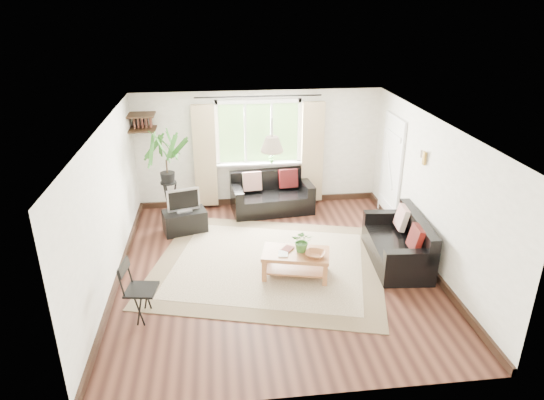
{
  "coord_description": "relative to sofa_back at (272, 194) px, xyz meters",
  "views": [
    {
      "loc": [
        -0.85,
        -6.8,
        4.13
      ],
      "look_at": [
        0.0,
        0.4,
        1.05
      ],
      "focal_mm": 32.0,
      "sensor_mm": 36.0,
      "label": 1
    }
  ],
  "objects": [
    {
      "name": "book_b",
      "position": [
        -0.1,
        -2.38,
        0.05
      ],
      "size": [
        0.25,
        0.26,
        0.02
      ],
      "primitive_type": "imported",
      "rotation": [
        0.0,
        0.0,
        -0.65
      ],
      "color": "brown",
      "rests_on": "coffee_table"
    },
    {
      "name": "coffee_table",
      "position": [
        0.08,
        -2.54,
        -0.17
      ],
      "size": [
        1.14,
        0.8,
        0.42
      ],
      "primitive_type": null,
      "rotation": [
        0.0,
        0.0,
        -0.24
      ],
      "color": "brown",
      "rests_on": "floor"
    },
    {
      "name": "floor",
      "position": [
        -0.22,
        -2.29,
        -0.38
      ],
      "size": [
        5.5,
        5.5,
        0.0
      ],
      "primitive_type": "plane",
      "color": "black",
      "rests_on": "ground"
    },
    {
      "name": "sill_plant",
      "position": [
        0.03,
        0.34,
        0.68
      ],
      "size": [
        0.14,
        0.1,
        0.27
      ],
      "primitive_type": "imported",
      "color": "#2D6023",
      "rests_on": "window"
    },
    {
      "name": "tv",
      "position": [
        -1.73,
        -0.75,
        0.27
      ],
      "size": [
        0.63,
        0.35,
        0.46
      ],
      "primitive_type": null,
      "rotation": [
        0.0,
        0.0,
        0.26
      ],
      "color": "#A5A5AA",
      "rests_on": "tv_stand"
    },
    {
      "name": "book_a",
      "position": [
        -0.2,
        -2.57,
        0.05
      ],
      "size": [
        0.18,
        0.22,
        0.02
      ],
      "primitive_type": "imported",
      "rotation": [
        0.0,
        0.0,
        -0.15
      ],
      "color": "white",
      "rests_on": "coffee_table"
    },
    {
      "name": "wall_left",
      "position": [
        -2.72,
        -2.29,
        0.82
      ],
      "size": [
        0.02,
        5.5,
        2.4
      ],
      "primitive_type": "cube",
      "color": "beige",
      "rests_on": "floor"
    },
    {
      "name": "ceiling",
      "position": [
        -0.22,
        -2.29,
        2.02
      ],
      "size": [
        5.5,
        5.5,
        0.0
      ],
      "primitive_type": "plane",
      "rotation": [
        3.14,
        0.0,
        0.0
      ],
      "color": "white",
      "rests_on": "floor"
    },
    {
      "name": "table_plant",
      "position": [
        0.18,
        -2.52,
        0.22
      ],
      "size": [
        0.38,
        0.35,
        0.36
      ],
      "primitive_type": "imported",
      "rotation": [
        0.0,
        0.0,
        -0.25
      ],
      "color": "#3B702D",
      "rests_on": "coffee_table"
    },
    {
      "name": "sofa_back",
      "position": [
        0.0,
        0.0,
        0.0
      ],
      "size": [
        1.69,
        0.97,
        0.76
      ],
      "primitive_type": null,
      "rotation": [
        0.0,
        0.0,
        0.1
      ],
      "color": "black",
      "rests_on": "floor"
    },
    {
      "name": "pendant_lamp",
      "position": [
        -0.22,
        -1.89,
        1.67
      ],
      "size": [
        0.36,
        0.36,
        0.54
      ],
      "primitive_type": null,
      "color": "beige",
      "rests_on": "ceiling"
    },
    {
      "name": "palm_stand",
      "position": [
        -2.03,
        -0.29,
        0.53
      ],
      "size": [
        0.87,
        0.87,
        1.81
      ],
      "primitive_type": null,
      "rotation": [
        0.0,
        0.0,
        -0.27
      ],
      "color": "black",
      "rests_on": "floor"
    },
    {
      "name": "door",
      "position": [
        2.25,
        -0.59,
        0.62
      ],
      "size": [
        0.06,
        0.96,
        2.06
      ],
      "primitive_type": "cube",
      "color": "silver",
      "rests_on": "wall_right"
    },
    {
      "name": "tv_stand",
      "position": [
        -1.73,
        -0.75,
        -0.17
      ],
      "size": [
        0.87,
        0.63,
        0.42
      ],
      "primitive_type": "cube",
      "rotation": [
        0.0,
        0.0,
        0.26
      ],
      "color": "black",
      "rests_on": "floor"
    },
    {
      "name": "sofa_right",
      "position": [
        1.81,
        -2.29,
        0.0
      ],
      "size": [
        1.68,
        0.94,
        0.76
      ],
      "primitive_type": null,
      "rotation": [
        0.0,
        0.0,
        -1.65
      ],
      "color": "black",
      "rests_on": "floor"
    },
    {
      "name": "rug",
      "position": [
        -0.31,
        -2.13,
        -0.37
      ],
      "size": [
        4.39,
        4.01,
        0.02
      ],
      "primitive_type": "cube",
      "rotation": [
        0.0,
        0.0,
        -0.26
      ],
      "color": "beige",
      "rests_on": "floor"
    },
    {
      "name": "wall_back",
      "position": [
        -0.22,
        0.46,
        0.82
      ],
      "size": [
        5.0,
        0.02,
        2.4
      ],
      "primitive_type": "cube",
      "color": "beige",
      "rests_on": "floor"
    },
    {
      "name": "wall_right",
      "position": [
        2.28,
        -2.29,
        0.82
      ],
      "size": [
        0.02,
        5.5,
        2.4
      ],
      "primitive_type": "cube",
      "color": "beige",
      "rests_on": "floor"
    },
    {
      "name": "bowl",
      "position": [
        0.35,
        -2.7,
        0.08
      ],
      "size": [
        0.4,
        0.4,
        0.07
      ],
      "primitive_type": "imported",
      "rotation": [
        0.0,
        0.0,
        -0.4
      ],
      "color": "#9D5E36",
      "rests_on": "coffee_table"
    },
    {
      "name": "wall_front",
      "position": [
        -0.22,
        -5.04,
        0.82
      ],
      "size": [
        5.0,
        0.02,
        2.4
      ],
      "primitive_type": "cube",
      "color": "beige",
      "rests_on": "floor"
    },
    {
      "name": "wall_sconce",
      "position": [
        2.21,
        -1.99,
        1.36
      ],
      "size": [
        0.12,
        0.12,
        0.28
      ],
      "primitive_type": null,
      "color": "beige",
      "rests_on": "wall_right"
    },
    {
      "name": "corner_shelf",
      "position": [
        -2.47,
        0.21,
        1.51
      ],
      "size": [
        0.5,
        0.5,
        0.34
      ],
      "primitive_type": null,
      "color": "black",
      "rests_on": "wall_back"
    },
    {
      "name": "folding_chair",
      "position": [
        -2.18,
        -3.35,
        0.05
      ],
      "size": [
        0.51,
        0.51,
        0.86
      ],
      "primitive_type": null,
      "rotation": [
        0.0,
        0.0,
        1.42
      ],
      "color": "black",
      "rests_on": "floor"
    },
    {
      "name": "window",
      "position": [
        -0.22,
        0.42,
        1.17
      ],
      "size": [
        2.5,
        0.16,
        2.16
      ],
      "primitive_type": null,
      "color": "white",
      "rests_on": "wall_back"
    }
  ]
}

